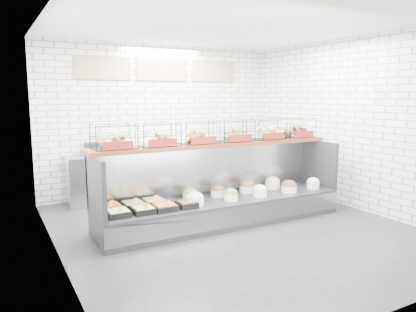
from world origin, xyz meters
TOP-DOWN VIEW (x-y plane):
  - ground at (0.00, 0.00)m, footprint 5.50×5.50m
  - room_shell at (0.00, 0.60)m, footprint 5.02×5.51m
  - display_case at (-0.01, 0.34)m, footprint 4.00×0.90m
  - bagel_shelf at (0.00, 0.52)m, footprint 4.10×0.50m
  - prep_counter at (-0.00, 2.43)m, footprint 4.00×0.60m

SIDE VIEW (x-z plane):
  - ground at x=0.00m, z-range 0.00..0.00m
  - display_case at x=-0.01m, z-range -0.27..0.93m
  - prep_counter at x=0.00m, z-range -0.13..1.07m
  - bagel_shelf at x=0.00m, z-range 1.18..1.58m
  - room_shell at x=0.00m, z-range 0.55..3.56m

